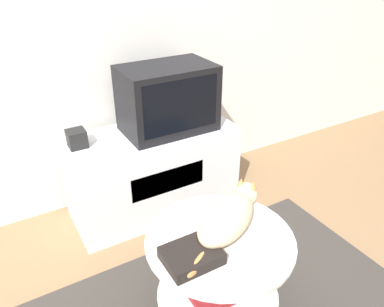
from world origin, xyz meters
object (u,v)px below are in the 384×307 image
tv (168,99)px  speaker (77,139)px  dvd_box (191,255)px  cat (229,215)px

tv → speaker: 0.60m
tv → speaker: tv is taller
speaker → dvd_box: speaker is taller
speaker → cat: speaker is taller
tv → dvd_box: size_ratio=2.56×
tv → cat: size_ratio=1.02×
tv → dvd_box: tv is taller
tv → cat: (-0.17, -0.92, -0.21)m
cat → speaker: bearing=81.7°
tv → dvd_box: (-0.42, -1.01, -0.25)m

